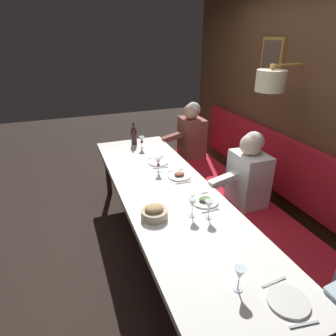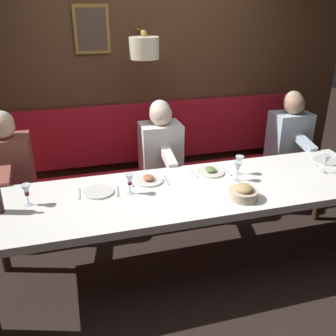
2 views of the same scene
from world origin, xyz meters
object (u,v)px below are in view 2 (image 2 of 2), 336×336
Objects in this scene: diner_near at (161,143)px; wine_glass_3 at (26,191)px; wine_glass_1 at (130,180)px; bread_bowl at (243,193)px; dining_table at (191,195)px; diner_nearest at (290,130)px; wine_glass_2 at (239,161)px; wine_glass_0 at (326,160)px; wine_glass_4 at (238,167)px; diner_middle at (8,158)px.

wine_glass_3 is (-0.80, 1.21, 0.04)m from diner_near.
bread_bowl is at bearing -110.94° from wine_glass_1.
dining_table is 4.09× the size of diner_nearest.
dining_table is 0.54m from wine_glass_2.
wine_glass_3 is at bearing 123.64° from diner_near.
wine_glass_2 is 0.75× the size of bread_bowl.
diner_near reaches higher than wine_glass_0.
diner_nearest is 4.82× the size of wine_glass_4.
wine_glass_0 and wine_glass_2 have the same top height.
wine_glass_3 is at bearing 87.59° from wine_glass_0.
diner_middle is at bearing 71.07° from wine_glass_0.
diner_nearest is at bearing -90.00° from diner_middle.
wine_glass_2 and wine_glass_4 have the same top height.
diner_nearest reaches higher than bread_bowl.
diner_middle is 0.83m from wine_glass_3.
wine_glass_0 is 0.74m from wine_glass_2.
wine_glass_0 is at bearing -75.22° from bread_bowl.
diner_middle is 4.82× the size of wine_glass_1.
wine_glass_2 is at bearing -110.71° from diner_middle.
diner_middle is 1.27m from wine_glass_1.
wine_glass_0 is at bearing -92.55° from wine_glass_1.
wine_glass_2 is 1.00× the size of wine_glass_4.
bread_bowl is (-1.14, -1.76, -0.03)m from diner_middle.
dining_table is 1.24m from wine_glass_3.
wine_glass_3 is at bearing 106.81° from diner_nearest.
dining_table is 0.45m from wine_glass_4.
wine_glass_4 is 0.75× the size of bread_bowl.
diner_near is at bearing 1.20° from dining_table.
bread_bowl is at bearing -102.20° from wine_glass_3.
dining_table is 14.70× the size of bread_bowl.
diner_near is at bearing -90.00° from diner_middle.
diner_middle reaches higher than wine_glass_1.
wine_glass_2 reaches higher than bread_bowl.
diner_nearest is at bearing -90.00° from diner_near.
wine_glass_1 is at bearing 83.91° from dining_table.
diner_nearest is at bearing -58.41° from dining_table.
wine_glass_0 and wine_glass_1 have the same top height.
diner_middle is (0.00, 2.87, 0.00)m from diner_nearest.
wine_glass_1 and wine_glass_4 have the same top height.
diner_middle is 2.79m from wine_glass_0.
diner_nearest reaches higher than wine_glass_3.
wine_glass_0 and wine_glass_4 have the same top height.
diner_nearest reaches higher than dining_table.
wine_glass_4 is at bearing 129.41° from diner_nearest.
wine_glass_4 is at bearing -114.42° from diner_middle.
wine_glass_4 is (-0.01, -0.89, 0.00)m from wine_glass_1.
diner_nearest is 1.45m from diner_near.
diner_middle is at bearing 49.03° from wine_glass_1.
dining_table is 0.89m from diner_near.
wine_glass_4 is (-0.11, 0.07, 0.00)m from wine_glass_2.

